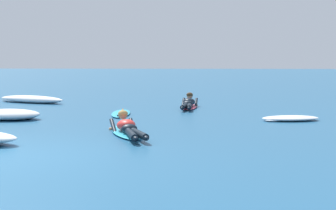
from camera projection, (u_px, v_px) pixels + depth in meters
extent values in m
plane|color=#235B84|center=(109.00, 104.00, 18.64)|extent=(120.00, 120.00, 0.00)
ellipsoid|color=#2DB2D1|center=(127.00, 133.00, 11.25)|extent=(1.17, 2.06, 0.07)
ellipsoid|color=#2DB2D1|center=(119.00, 127.00, 12.16)|extent=(0.25, 0.25, 0.06)
ellipsoid|color=red|center=(126.00, 125.00, 11.28)|extent=(0.58, 0.72, 0.34)
ellipsoid|color=black|center=(129.00, 129.00, 10.93)|extent=(0.41, 0.37, 0.20)
cylinder|color=black|center=(131.00, 134.00, 10.32)|extent=(0.38, 0.94, 0.14)
ellipsoid|color=black|center=(135.00, 138.00, 9.86)|extent=(0.17, 0.24, 0.08)
cylinder|color=black|center=(139.00, 134.00, 10.36)|extent=(0.48, 0.92, 0.14)
ellipsoid|color=black|center=(146.00, 137.00, 9.92)|extent=(0.17, 0.24, 0.08)
cylinder|color=black|center=(113.00, 127.00, 11.56)|extent=(0.28, 0.59, 0.34)
sphere|color=tan|center=(111.00, 129.00, 11.94)|extent=(0.09, 0.09, 0.09)
cylinder|color=black|center=(133.00, 126.00, 11.66)|extent=(0.28, 0.59, 0.34)
sphere|color=tan|center=(130.00, 129.00, 12.02)|extent=(0.09, 0.09, 0.09)
sphere|color=tan|center=(123.00, 115.00, 11.62)|extent=(0.21, 0.21, 0.21)
ellipsoid|color=#AD894C|center=(123.00, 114.00, 11.60)|extent=(0.27, 0.26, 0.16)
ellipsoid|color=#E54C66|center=(189.00, 107.00, 17.18)|extent=(0.62, 2.06, 0.07)
ellipsoid|color=#E54C66|center=(191.00, 104.00, 18.14)|extent=(0.20, 0.21, 0.06)
ellipsoid|color=black|center=(189.00, 102.00, 17.22)|extent=(0.43, 0.63, 0.34)
ellipsoid|color=black|center=(188.00, 104.00, 16.86)|extent=(0.35, 0.30, 0.20)
cylinder|color=black|center=(184.00, 106.00, 16.29)|extent=(0.24, 0.89, 0.14)
ellipsoid|color=black|center=(182.00, 108.00, 15.86)|extent=(0.11, 0.23, 0.08)
cylinder|color=black|center=(189.00, 106.00, 16.27)|extent=(0.15, 0.88, 0.14)
ellipsoid|color=black|center=(189.00, 108.00, 15.84)|extent=(0.11, 0.23, 0.08)
cylinder|color=black|center=(183.00, 103.00, 17.59)|extent=(0.12, 0.62, 0.35)
sphere|color=tan|center=(184.00, 105.00, 17.99)|extent=(0.09, 0.09, 0.09)
cylinder|color=black|center=(196.00, 103.00, 17.52)|extent=(0.12, 0.62, 0.35)
sphere|color=tan|center=(197.00, 105.00, 17.90)|extent=(0.09, 0.09, 0.09)
sphere|color=tan|center=(190.00, 96.00, 17.56)|extent=(0.21, 0.21, 0.21)
ellipsoid|color=#47331E|center=(190.00, 95.00, 17.54)|extent=(0.23, 0.21, 0.16)
ellipsoid|color=#2DB2D1|center=(121.00, 113.00, 15.22)|extent=(0.70, 2.23, 0.07)
cube|color=orange|center=(121.00, 112.00, 15.22)|extent=(0.17, 1.86, 0.01)
cone|color=black|center=(119.00, 118.00, 14.31)|extent=(0.11, 0.11, 0.16)
ellipsoid|color=white|center=(290.00, 118.00, 13.70)|extent=(1.64, 1.00, 0.14)
ellipsoid|color=white|center=(303.00, 118.00, 13.86)|extent=(0.64, 0.53, 0.09)
ellipsoid|color=white|center=(275.00, 120.00, 13.58)|extent=(0.66, 0.59, 0.07)
ellipsoid|color=white|center=(8.00, 114.00, 13.91)|extent=(1.74, 1.13, 0.29)
ellipsoid|color=white|center=(26.00, 115.00, 14.06)|extent=(0.77, 0.73, 0.20)
ellipsoid|color=white|center=(31.00, 99.00, 19.14)|extent=(2.91, 1.79, 0.27)
ellipsoid|color=white|center=(48.00, 101.00, 18.92)|extent=(1.08, 0.81, 0.19)
ellipsoid|color=white|center=(12.00, 100.00, 19.46)|extent=(1.09, 0.76, 0.15)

